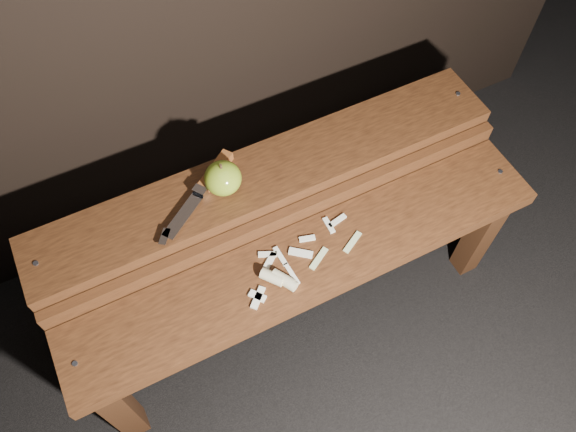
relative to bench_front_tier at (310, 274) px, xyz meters
name	(u,v)px	position (x,y,z in m)	size (l,w,h in m)	color
ground	(297,309)	(0.00, 0.06, -0.35)	(60.00, 60.00, 0.00)	black
bench_front_tier	(310,274)	(0.00, 0.00, 0.00)	(1.20, 0.20, 0.42)	#311A0C
bench_rear_tier	(269,192)	(0.00, 0.23, 0.06)	(1.20, 0.21, 0.50)	#311A0C
apple	(223,178)	(-0.11, 0.23, 0.19)	(0.09, 0.09, 0.09)	olive
knife	(208,182)	(-0.14, 0.26, 0.16)	(0.25, 0.18, 0.03)	brown
apple_scraps	(285,273)	(-0.07, 0.00, 0.08)	(0.32, 0.14, 0.03)	beige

